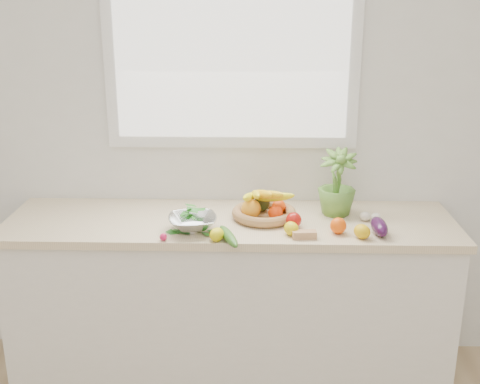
{
  "coord_description": "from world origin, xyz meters",
  "views": [
    {
      "loc": [
        0.13,
        -0.86,
        1.97
      ],
      "look_at": [
        0.05,
        1.93,
        1.05
      ],
      "focal_mm": 45.0,
      "sensor_mm": 36.0,
      "label": 1
    }
  ],
  "objects_px": {
    "potted_herb": "(337,183)",
    "eggplant": "(379,226)",
    "apple": "(294,220)",
    "cucumber": "(228,236)",
    "colander_with_spinach": "(193,219)",
    "fruit_basket": "(263,209)"
  },
  "relations": [
    {
      "from": "fruit_basket",
      "to": "colander_with_spinach",
      "type": "relative_size",
      "value": 1.64
    },
    {
      "from": "apple",
      "to": "eggplant",
      "type": "relative_size",
      "value": 0.41
    },
    {
      "from": "cucumber",
      "to": "colander_with_spinach",
      "type": "bearing_deg",
      "value": 145.68
    },
    {
      "from": "cucumber",
      "to": "potted_herb",
      "type": "relative_size",
      "value": 0.75
    },
    {
      "from": "potted_herb",
      "to": "colander_with_spinach",
      "type": "height_order",
      "value": "potted_herb"
    },
    {
      "from": "colander_with_spinach",
      "to": "cucumber",
      "type": "bearing_deg",
      "value": -34.32
    },
    {
      "from": "eggplant",
      "to": "fruit_basket",
      "type": "xyz_separation_m",
      "value": [
        -0.54,
        0.19,
        0.01
      ]
    },
    {
      "from": "potted_herb",
      "to": "eggplant",
      "type": "bearing_deg",
      "value": -57.34
    },
    {
      "from": "apple",
      "to": "eggplant",
      "type": "xyz_separation_m",
      "value": [
        0.39,
        -0.07,
        -0.0
      ]
    },
    {
      "from": "apple",
      "to": "colander_with_spinach",
      "type": "relative_size",
      "value": 0.29
    },
    {
      "from": "apple",
      "to": "cucumber",
      "type": "distance_m",
      "value": 0.35
    },
    {
      "from": "eggplant",
      "to": "cucumber",
      "type": "bearing_deg",
      "value": -171.4
    },
    {
      "from": "cucumber",
      "to": "colander_with_spinach",
      "type": "height_order",
      "value": "colander_with_spinach"
    },
    {
      "from": "eggplant",
      "to": "cucumber",
      "type": "distance_m",
      "value": 0.71
    },
    {
      "from": "apple",
      "to": "fruit_basket",
      "type": "distance_m",
      "value": 0.19
    },
    {
      "from": "cucumber",
      "to": "potted_herb",
      "type": "distance_m",
      "value": 0.66
    },
    {
      "from": "apple",
      "to": "fruit_basket",
      "type": "xyz_separation_m",
      "value": [
        -0.14,
        0.12,
        0.01
      ]
    },
    {
      "from": "cucumber",
      "to": "colander_with_spinach",
      "type": "xyz_separation_m",
      "value": [
        -0.17,
        0.12,
        0.04
      ]
    },
    {
      "from": "apple",
      "to": "eggplant",
      "type": "bearing_deg",
      "value": -10.34
    },
    {
      "from": "eggplant",
      "to": "potted_herb",
      "type": "bearing_deg",
      "value": 122.66
    },
    {
      "from": "apple",
      "to": "colander_with_spinach",
      "type": "xyz_separation_m",
      "value": [
        -0.48,
        -0.06,
        0.02
      ]
    },
    {
      "from": "apple",
      "to": "potted_herb",
      "type": "relative_size",
      "value": 0.22
    }
  ]
}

